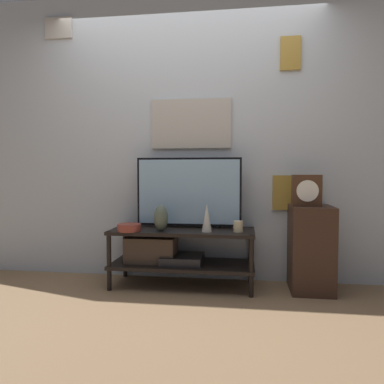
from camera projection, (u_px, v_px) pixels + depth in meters
The scene contains 10 objects.
ground_plane at pixel (177, 296), 3.05m from camera, with size 12.00×12.00×0.00m, color #846647.
wall_back at pixel (188, 137), 3.55m from camera, with size 6.40×0.08×2.70m.
media_console at pixel (171, 250), 3.33m from camera, with size 1.26×0.49×0.51m.
television at pixel (189, 192), 3.39m from camera, with size 0.95×0.05×0.64m.
vase_urn_stoneware at pixel (161, 218), 3.21m from camera, with size 0.12×0.14×0.22m.
vase_slim_bronze at pixel (207, 218), 3.17m from camera, with size 0.09×0.09×0.24m.
vase_wide_bowl at pixel (129, 228), 3.21m from camera, with size 0.21×0.21×0.06m.
candle_jar at pixel (238, 226), 3.16m from camera, with size 0.08×0.08×0.09m.
side_table at pixel (311, 248), 3.19m from camera, with size 0.35×0.43×0.73m.
mantel_clock at pixel (307, 191), 3.13m from camera, with size 0.24×0.11×0.26m.
Camera 1 is at (0.55, -2.96, 1.02)m, focal length 35.00 mm.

